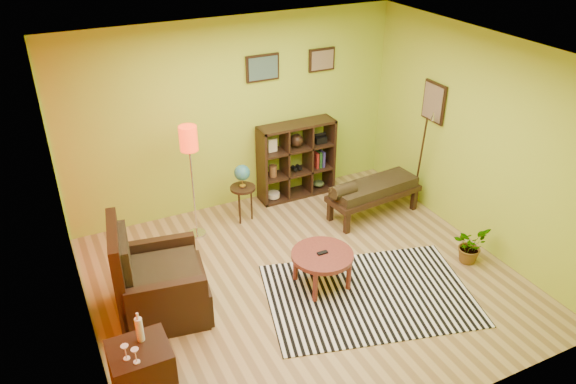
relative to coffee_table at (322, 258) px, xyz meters
name	(u,v)px	position (x,y,z in m)	size (l,w,h in m)	color
ground	(305,281)	(-0.15, 0.14, -0.40)	(5.00, 5.00, 0.00)	tan
room_shell	(300,150)	(-0.24, 0.15, 1.40)	(5.04, 4.54, 2.82)	#ABCB33
zebra_rug	(369,295)	(0.41, -0.43, -0.39)	(2.41, 1.63, 0.01)	white
coffee_table	(322,258)	(0.00, 0.00, 0.00)	(0.75, 0.75, 0.48)	maroon
armchair	(156,286)	(-1.91, 0.40, -0.04)	(1.11, 1.11, 1.18)	black
side_cabinet	(143,374)	(-2.35, -0.79, -0.07)	(0.55, 0.50, 0.96)	black
floor_lamp	(189,149)	(-1.02, 1.75, 0.92)	(0.24, 0.24, 1.62)	silver
globe_table	(242,179)	(-0.28, 1.83, 0.27)	(0.36, 0.36, 0.88)	black
cube_shelf	(297,160)	(0.77, 2.17, 0.20)	(1.20, 0.35, 1.20)	black
bench	(372,190)	(1.45, 1.12, 0.02)	(1.47, 0.64, 0.66)	black
potted_plant	(469,248)	(1.96, -0.40, -0.21)	(0.43, 0.48, 0.37)	#26661E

